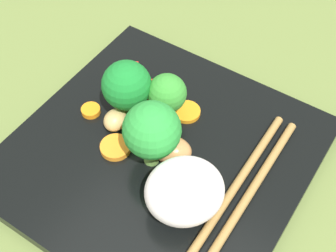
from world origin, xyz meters
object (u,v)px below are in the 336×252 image
Objects in this scene: rice_mound at (184,191)px; carrot_slice_0 at (89,112)px; square_plate at (160,155)px; chopstick_pair at (240,194)px; broccoli_floret_0 at (127,86)px.

rice_mound reaches higher than carrot_slice_0.
rice_mound reaches higher than square_plate.
carrot_slice_0 is at bearing 89.30° from chopstick_pair.
square_plate is 3.94× the size of rice_mound.
carrot_slice_0 is 0.10× the size of chopstick_pair.
broccoli_floret_0 is (6.29, 11.26, 1.41)cm from rice_mound.
broccoli_floret_0 is at bearing -53.29° from carrot_slice_0.
carrot_slice_0 reaches higher than square_plate.
broccoli_floret_0 reaches higher than rice_mound.
broccoli_floret_0 reaches higher than carrot_slice_0.
rice_mound is 12.98cm from broccoli_floret_0.
square_plate is 7.88cm from broccoli_floret_0.
carrot_slice_0 is at bearing 126.71° from broccoli_floret_0.
rice_mound reaches higher than chopstick_pair.
chopstick_pair is at bearing -98.95° from broccoli_floret_0.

